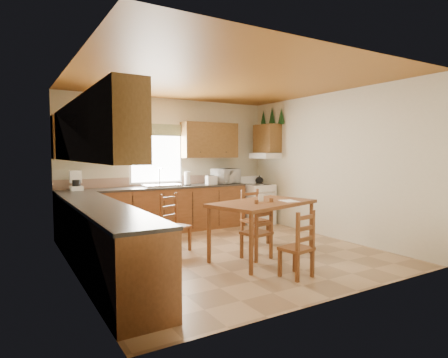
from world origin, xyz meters
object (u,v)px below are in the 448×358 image
microwave (226,176)px  dining_table (262,230)px  chair_near_right (256,229)px  stove (258,205)px  chair_far_left (176,223)px  chair_far_right (255,217)px  chair_near_left (296,244)px

microwave → dining_table: bearing=-129.8°
chair_near_right → dining_table: bearing=161.5°
stove → chair_near_right: 2.76m
dining_table → chair_far_left: (-0.96, 1.03, 0.03)m
dining_table → chair_far_left: chair_far_left is taller
microwave → chair_near_right: (-0.95, -2.45, -0.63)m
microwave → chair_far_right: bearing=-124.6°
stove → chair_far_right: bearing=-126.4°
dining_table → microwave: bearing=55.9°
stove → chair_far_left: chair_far_left is taller
stove → microwave: microwave is taller
stove → dining_table: (-1.54, -2.23, -0.01)m
stove → dining_table: bearing=-123.4°
chair_near_left → chair_near_right: 0.94m
stove → chair_far_right: size_ratio=0.93×
stove → chair_far_right: (-1.10, -1.42, 0.03)m
dining_table → chair_far_left: 1.41m
chair_near_left → chair_far_left: chair_far_left is taller
stove → microwave: size_ratio=1.61×
microwave → chair_near_left: microwave is taller
microwave → chair_near_left: bearing=-127.3°
dining_table → chair_far_right: bearing=46.3°
chair_near_right → chair_far_right: size_ratio=0.97×
microwave → dining_table: microwave is taller
chair_far_left → microwave: bearing=18.2°
chair_near_left → chair_far_right: bearing=-118.4°
chair_near_right → chair_far_left: size_ratio=0.98×
chair_far_left → chair_far_right: 1.42m
chair_far_left → chair_far_right: (1.41, -0.22, 0.01)m
stove → chair_far_left: bearing=-153.1°
dining_table → chair_far_right: chair_far_right is taller
microwave → chair_far_right: 1.82m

